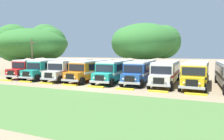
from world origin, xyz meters
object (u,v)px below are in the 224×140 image
Objects in this scene: parked_bus_slot_3 at (93,69)px; parked_bus_slot_5 at (141,70)px; utility_pole at (32,56)px; parked_bus_slot_4 at (116,69)px; parked_bus_slot_0 at (38,67)px; parked_bus_slot_7 at (196,72)px; parked_bus_slot_1 at (53,67)px; broad_shade_tree at (145,42)px; parked_bus_slot_2 at (72,68)px; parked_bus_slot_6 at (166,71)px; secondary_tree at (33,43)px.

parked_bus_slot_3 is 6.96m from parked_bus_slot_5.
parked_bus_slot_5 is at bearing -2.79° from utility_pole.
parked_bus_slot_4 is at bearing -5.11° from utility_pole.
parked_bus_slot_0 is 1.00× the size of parked_bus_slot_7.
parked_bus_slot_0 is at bearing -97.04° from parked_bus_slot_1.
broad_shade_tree reaches higher than parked_bus_slot_3.
parked_bus_slot_2 is 17.43m from parked_bus_slot_7.
parked_bus_slot_5 is at bearing 91.44° from parked_bus_slot_1.
parked_bus_slot_6 is 0.85× the size of broad_shade_tree.
parked_bus_slot_5 is (6.92, 0.73, 0.00)m from parked_bus_slot_3.
broad_shade_tree is (8.30, 11.97, 4.30)m from parked_bus_slot_2.
secondary_tree is at bearing -119.61° from parked_bus_slot_2.
broad_shade_tree is (-2.22, 11.25, 4.30)m from parked_bus_slot_5.
parked_bus_slot_3 is at bearing 87.49° from parked_bus_slot_2.
secondary_tree is (-7.94, 7.36, 4.36)m from parked_bus_slot_0.
parked_bus_slot_1 is 14.22m from parked_bus_slot_5.
parked_bus_slot_0 is 1.00× the size of parked_bus_slot_4.
parked_bus_slot_0 is 17.56m from parked_bus_slot_5.
broad_shade_tree is (11.99, 11.91, 4.30)m from parked_bus_slot_1.
parked_bus_slot_6 is at bearing -64.15° from broad_shade_tree.
parked_bus_slot_5 is 3.37m from parked_bus_slot_6.
utility_pole is at bearing -47.86° from secondary_tree.
parked_bus_slot_3 is 13.57m from broad_shade_tree.
parked_bus_slot_1 is 1.00× the size of parked_bus_slot_5.
parked_bus_slot_2 is 9.80m from utility_pole.
parked_bus_slot_0 and parked_bus_slot_4 have the same top height.
parked_bus_slot_3 and parked_bus_slot_5 have the same top height.
parked_bus_slot_0 is 3.30m from utility_pole.
parked_bus_slot_7 is at bearing 84.12° from parked_bus_slot_5.
broad_shade_tree reaches higher than parked_bus_slot_2.
parked_bus_slot_6 is at bearing -14.21° from secondary_tree.
parked_bus_slot_5 is 1.00× the size of parked_bus_slot_6.
parked_bus_slot_0 is 1.00× the size of parked_bus_slot_3.
parked_bus_slot_2 is 1.00× the size of parked_bus_slot_3.
parked_bus_slot_4 is at bearing -83.45° from parked_bus_slot_5.
parked_bus_slot_6 is at bearing 89.62° from parked_bus_slot_2.
parked_bus_slot_0 and parked_bus_slot_6 have the same top height.
parked_bus_slot_3 is 0.71× the size of secondary_tree.
parked_bus_slot_6 and parked_bus_slot_7 have the same top height.
parked_bus_slot_7 is 1.75× the size of utility_pole.
parked_bus_slot_2 is at bearing 83.84° from parked_bus_slot_0.
secondary_tree is (-14.97, 7.75, 4.36)m from parked_bus_slot_2.
parked_bus_slot_3 and parked_bus_slot_7 have the same top height.
parked_bus_slot_1 is 7.29m from parked_bus_slot_3.
parked_bus_slot_2 is 1.00× the size of parked_bus_slot_6.
parked_bus_slot_2 is 17.41m from secondary_tree.
broad_shade_tree is at bearing 143.02° from parked_bus_slot_2.
parked_bus_slot_1 is 17.44m from broad_shade_tree.
parked_bus_slot_1 is 0.85× the size of broad_shade_tree.
parked_bus_slot_1 is 10.80m from parked_bus_slot_4.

